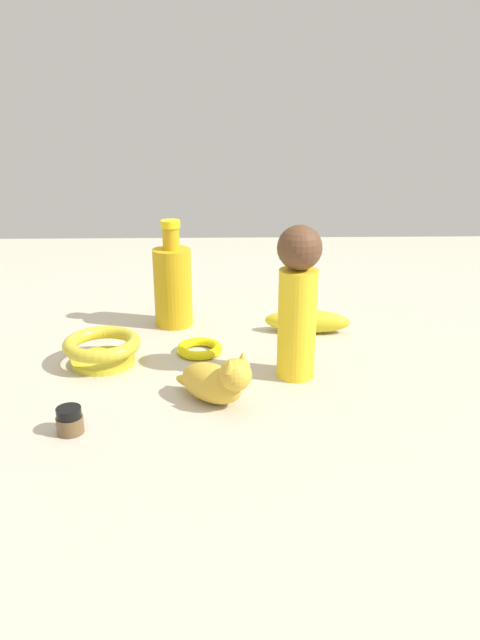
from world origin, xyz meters
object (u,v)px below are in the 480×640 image
(banana, at_px, (307,321))
(bottle_tall, at_px, (173,284))
(bangle, at_px, (200,349))
(cat_figurine, at_px, (217,380))
(bowl, at_px, (102,349))
(nail_polish_jar, at_px, (70,420))
(person_figure_adult, at_px, (298,300))

(banana, bearing_deg, bottle_tall, -4.52)
(bangle, bearing_deg, bottle_tall, 21.23)
(banana, height_order, cat_figurine, cat_figurine)
(bowl, bearing_deg, cat_figurine, -125.89)
(cat_figurine, bearing_deg, bowl, 54.11)
(bowl, distance_m, nail_polish_jar, 0.22)
(bowl, distance_m, person_figure_adult, 0.35)
(banana, bearing_deg, bangle, 31.42)
(bangle, xyz_separation_m, nail_polish_jar, (-0.27, 0.17, 0.01))
(bangle, bearing_deg, nail_polish_jar, 148.32)
(bangle, distance_m, person_figure_adult, 0.23)
(nail_polish_jar, bearing_deg, bowl, -0.26)
(nail_polish_jar, bearing_deg, cat_figurine, -68.14)
(banana, bearing_deg, bowl, 27.17)
(person_figure_adult, height_order, bottle_tall, person_figure_adult)
(banana, relative_size, cat_figurine, 1.37)
(banana, relative_size, bottle_tall, 0.78)
(person_figure_adult, xyz_separation_m, nail_polish_jar, (-0.17, 0.33, -0.11))
(bowl, bearing_deg, banana, -69.02)
(bowl, xyz_separation_m, bottle_tall, (0.19, -0.11, 0.06))
(banana, bearing_deg, nail_polish_jar, 50.69)
(bottle_tall, height_order, nail_polish_jar, bottle_tall)
(person_figure_adult, bearing_deg, banana, -13.06)
(banana, xyz_separation_m, bangle, (-0.10, 0.21, -0.01))
(person_figure_adult, bearing_deg, nail_polish_jar, 117.62)
(bottle_tall, bearing_deg, bowl, 150.79)
(bowl, height_order, nail_polish_jar, bowl)
(bowl, bearing_deg, nail_polish_jar, 179.74)
(nail_polish_jar, bearing_deg, banana, -45.50)
(cat_figurine, relative_size, bottle_tall, 0.57)
(person_figure_adult, bearing_deg, bowl, 80.88)
(bangle, bearing_deg, banana, -64.78)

